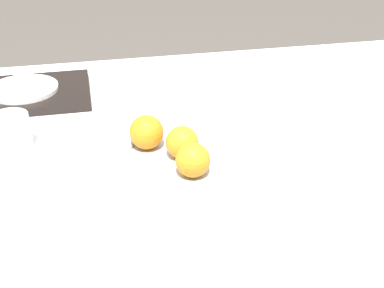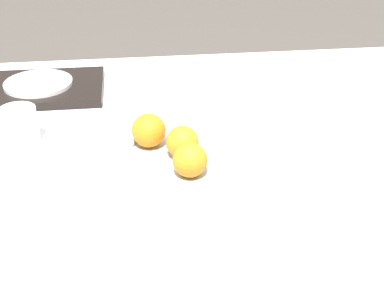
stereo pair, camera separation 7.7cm
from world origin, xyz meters
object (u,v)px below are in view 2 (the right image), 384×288
fruit_platter (192,160)px  orange_0 (182,142)px  orange_2 (149,130)px  cup_1 (19,125)px  orange_1 (190,160)px  side_plate (38,83)px  serving_tray (39,89)px

fruit_platter → orange_0: orange_0 is taller
fruit_platter → orange_2: size_ratio=4.14×
fruit_platter → orange_0: size_ratio=4.44×
fruit_platter → cup_1: size_ratio=3.71×
orange_0 → orange_1: size_ratio=1.00×
side_plate → orange_1: bearing=-54.3°
orange_2 → fruit_platter: bearing=-36.0°
orange_2 → orange_1: bearing=-60.1°
fruit_platter → cup_1: (-0.35, 0.14, 0.02)m
orange_2 → side_plate: 0.44m
orange_0 → orange_1: same height
orange_1 → serving_tray: size_ratio=0.20×
orange_0 → cup_1: size_ratio=0.84×
orange_1 → cup_1: orange_1 is taller
orange_2 → orange_0: bearing=-39.6°
side_plate → cup_1: size_ratio=2.22×
orange_0 → fruit_platter: bearing=-20.7°
orange_2 → serving_tray: 0.44m
fruit_platter → side_plate: size_ratio=1.67×
fruit_platter → side_plate: (-0.35, 0.40, 0.01)m
serving_tray → orange_0: bearing=-50.5°
fruit_platter → cup_1: bearing=157.7°
orange_0 → cup_1: (-0.33, 0.14, -0.01)m
orange_1 → cup_1: bearing=148.7°
orange_2 → serving_tray: orange_2 is taller
serving_tray → cup_1: size_ratio=4.19×
orange_0 → orange_1: 0.07m
fruit_platter → serving_tray: bearing=130.6°
orange_1 → fruit_platter: bearing=79.7°
orange_0 → orange_2: orange_2 is taller
fruit_platter → cup_1: 0.38m
orange_2 → cup_1: (-0.27, 0.08, -0.02)m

